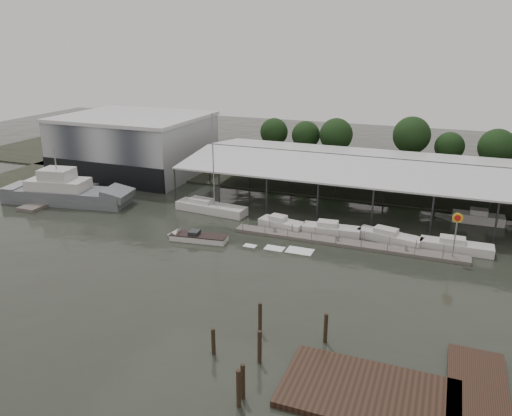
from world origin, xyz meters
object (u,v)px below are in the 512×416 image
(shell_fuel_sign, at_px, (456,227))
(white_sailboat, at_px, (210,208))
(grey_trawler, at_px, (67,193))
(speedboat_underway, at_px, (194,237))

(shell_fuel_sign, height_order, white_sailboat, white_sailboat)
(shell_fuel_sign, distance_m, grey_trawler, 54.34)
(speedboat_underway, bearing_deg, shell_fuel_sign, -176.54)
(shell_fuel_sign, relative_size, speedboat_underway, 0.30)
(grey_trawler, height_order, speedboat_underway, grey_trawler)
(shell_fuel_sign, xyz_separation_m, speedboat_underway, (-29.60, -5.38, -3.53))
(shell_fuel_sign, xyz_separation_m, white_sailboat, (-32.41, 4.81, -3.27))
(shell_fuel_sign, xyz_separation_m, grey_trawler, (-54.28, 0.86, -2.35))
(shell_fuel_sign, bearing_deg, grey_trawler, 179.09)
(grey_trawler, bearing_deg, white_sailboat, 0.47)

